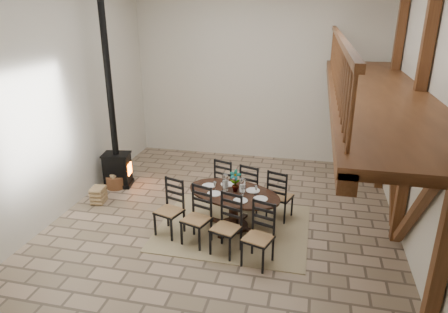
% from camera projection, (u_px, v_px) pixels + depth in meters
% --- Properties ---
extents(ground, '(8.00, 8.00, 0.00)m').
position_uv_depth(ground, '(225.00, 220.00, 8.47)').
color(ground, '#997F66').
rests_on(ground, ground).
extents(room_shell, '(7.02, 8.02, 5.01)m').
position_uv_depth(room_shell, '(289.00, 79.00, 7.16)').
color(room_shell, beige).
rests_on(room_shell, ground).
extents(rug, '(3.00, 2.50, 0.02)m').
position_uv_depth(rug, '(233.00, 227.00, 8.16)').
color(rug, tan).
rests_on(rug, ground).
extents(dining_table, '(2.63, 2.68, 1.25)m').
position_uv_depth(dining_table, '(231.00, 212.00, 7.95)').
color(dining_table, black).
rests_on(dining_table, ground).
extents(wood_stove, '(0.74, 0.61, 5.00)m').
position_uv_depth(wood_stove, '(115.00, 143.00, 9.73)').
color(wood_stove, black).
rests_on(wood_stove, ground).
extents(log_basket, '(0.47, 0.47, 0.39)m').
position_uv_depth(log_basket, '(116.00, 181.00, 9.94)').
color(log_basket, brown).
rests_on(log_basket, ground).
extents(log_stack, '(0.33, 0.42, 0.39)m').
position_uv_depth(log_stack, '(98.00, 195.00, 9.14)').
color(log_stack, tan).
rests_on(log_stack, ground).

